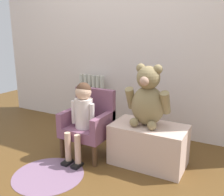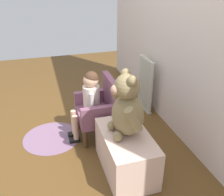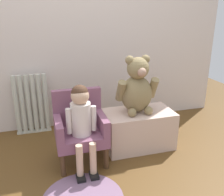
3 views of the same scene
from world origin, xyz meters
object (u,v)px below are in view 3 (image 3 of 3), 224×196
at_px(child_armchair, 80,127).
at_px(large_teddy_bear, 137,88).
at_px(low_bench, 138,129).
at_px(radiator, 32,105).
at_px(child_figure, 81,116).

distance_m(child_armchair, large_teddy_bear, 0.64).
bearing_deg(low_bench, child_armchair, -172.38).
xyz_separation_m(radiator, low_bench, (1.01, -0.61, -0.14)).
bearing_deg(radiator, low_bench, -31.30).
distance_m(radiator, low_bench, 1.19).
xyz_separation_m(child_armchair, child_figure, (-0.00, -0.11, 0.15)).
bearing_deg(child_figure, large_teddy_bear, 19.00).
relative_size(radiator, large_teddy_bear, 1.21).
distance_m(child_figure, large_teddy_bear, 0.61).
xyz_separation_m(child_figure, low_bench, (0.59, 0.19, -0.29)).
distance_m(radiator, child_armchair, 0.81).
height_order(child_figure, low_bench, child_figure).
height_order(child_figure, large_teddy_bear, large_teddy_bear).
bearing_deg(large_teddy_bear, child_figure, -161.00).
xyz_separation_m(radiator, child_armchair, (0.41, -0.69, -0.00)).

